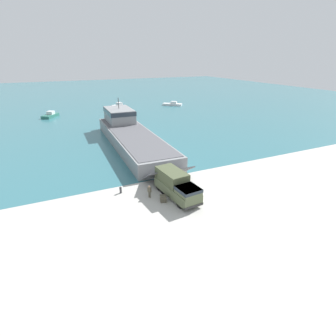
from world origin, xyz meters
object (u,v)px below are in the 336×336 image
(military_truck, at_px, (177,185))
(moored_boat_a, at_px, (119,107))
(moored_boat_c, at_px, (173,104))
(soldier_on_ramp, at_px, (149,191))
(moored_boat_b, at_px, (50,115))
(cargo_crate, at_px, (163,199))
(mooring_bollard, at_px, (121,190))
(landing_craft, at_px, (130,133))

(military_truck, relative_size, moored_boat_a, 1.28)
(moored_boat_a, relative_size, moored_boat_c, 0.90)
(soldier_on_ramp, height_order, moored_boat_b, moored_boat_b)
(moored_boat_c, xyz_separation_m, cargo_crate, (-30.73, -61.24, -0.13))
(mooring_bollard, relative_size, cargo_crate, 1.03)
(soldier_on_ramp, bearing_deg, mooring_bollard, -78.86)
(cargo_crate, bearing_deg, moored_boat_a, 79.83)
(moored_boat_a, relative_size, moored_boat_b, 0.97)
(moored_boat_b, xyz_separation_m, mooring_bollard, (6.34, -54.19, -0.06))
(moored_boat_b, height_order, moored_boat_c, moored_boat_b)
(moored_boat_a, distance_m, moored_boat_b, 22.27)
(landing_craft, distance_m, moored_boat_c, 45.49)
(moored_boat_a, bearing_deg, moored_boat_c, -25.24)
(mooring_bollard, bearing_deg, cargo_crate, -45.51)
(military_truck, bearing_deg, mooring_bollard, -127.80)
(moored_boat_a, height_order, moored_boat_c, moored_boat_a)
(landing_craft, relative_size, moored_boat_a, 5.98)
(landing_craft, distance_m, moored_boat_b, 36.43)
(cargo_crate, bearing_deg, moored_boat_b, 100.21)
(soldier_on_ramp, xyz_separation_m, moored_boat_b, (-9.34, 56.90, -0.41))
(soldier_on_ramp, relative_size, mooring_bollard, 1.83)
(moored_boat_a, height_order, moored_boat_b, moored_boat_a)
(military_truck, height_order, moored_boat_a, military_truck)
(moored_boat_b, relative_size, cargo_crate, 6.95)
(moored_boat_c, height_order, cargo_crate, moored_boat_c)
(soldier_on_ramp, relative_size, moored_boat_b, 0.27)
(moored_boat_c, bearing_deg, cargo_crate, -167.28)
(moored_boat_a, xyz_separation_m, moored_boat_b, (-21.82, -4.45, -0.16))
(soldier_on_ramp, xyz_separation_m, mooring_bollard, (-3.00, 2.71, -0.47))
(landing_craft, relative_size, military_truck, 4.65)
(soldier_on_ramp, bearing_deg, landing_craft, -138.10)
(moored_boat_a, distance_m, moored_boat_c, 19.52)
(landing_craft, xyz_separation_m, moored_boat_b, (-14.00, 33.60, -1.41))
(moored_boat_a, distance_m, cargo_crate, 63.92)
(moored_boat_b, height_order, mooring_bollard, moored_boat_b)
(moored_boat_c, bearing_deg, moored_boat_a, 124.45)
(cargo_crate, bearing_deg, mooring_bollard, 134.49)
(mooring_bollard, bearing_deg, moored_boat_a, 75.21)
(moored_boat_b, bearing_deg, moored_boat_c, -143.38)
(moored_boat_a, xyz_separation_m, cargo_crate, (-11.29, -62.91, -0.36))
(moored_boat_a, relative_size, cargo_crate, 6.73)
(mooring_bollard, height_order, cargo_crate, mooring_bollard)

